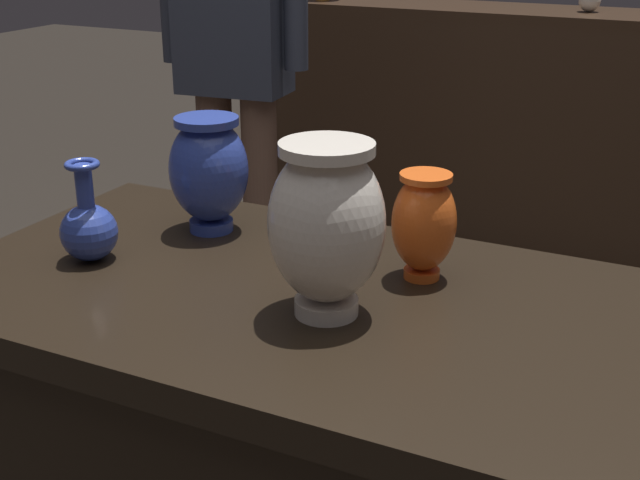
# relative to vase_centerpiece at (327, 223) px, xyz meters

# --- Properties ---
(back_display_shelf) EXTENTS (2.60, 0.40, 0.99)m
(back_display_shelf) POSITION_rel_vase_centerpiece_xyz_m (-0.05, 2.26, -0.44)
(back_display_shelf) COLOR #382619
(back_display_shelf) RESTS_ON ground_plane
(vase_centerpiece) EXTENTS (0.17, 0.17, 0.25)m
(vase_centerpiece) POSITION_rel_vase_centerpiece_xyz_m (0.00, 0.00, 0.00)
(vase_centerpiece) COLOR silver
(vase_centerpiece) RESTS_ON display_plinth
(vase_tall_behind) EXTENTS (0.14, 0.14, 0.21)m
(vase_tall_behind) POSITION_rel_vase_centerpiece_xyz_m (-0.33, 0.21, -0.02)
(vase_tall_behind) COLOR #2D429E
(vase_tall_behind) RESTS_ON display_plinth
(vase_left_accent) EXTENTS (0.09, 0.09, 0.17)m
(vase_left_accent) POSITION_rel_vase_centerpiece_xyz_m (-0.44, 0.01, -0.08)
(vase_left_accent) COLOR #2D429E
(vase_left_accent) RESTS_ON display_plinth
(vase_right_accent) EXTENTS (0.10, 0.10, 0.17)m
(vase_right_accent) POSITION_rel_vase_centerpiece_xyz_m (0.08, 0.18, -0.05)
(vase_right_accent) COLOR #E55B1E
(vase_right_accent) RESTS_ON display_plinth
(visitor_near_left) EXTENTS (0.47, 0.21, 1.66)m
(visitor_near_left) POSITION_rel_vase_centerpiece_xyz_m (-0.88, 1.19, 0.04)
(visitor_near_left) COLOR brown
(visitor_near_left) RESTS_ON ground_plane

